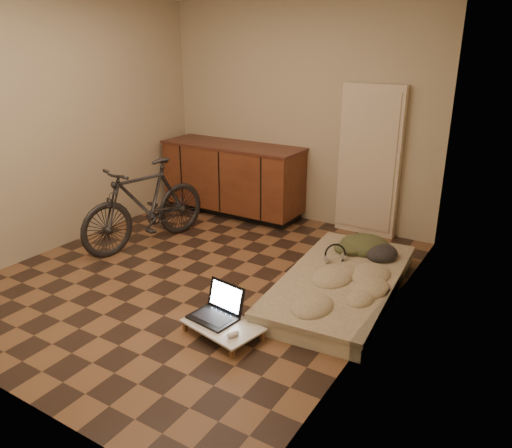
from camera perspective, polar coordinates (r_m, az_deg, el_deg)
The scene contains 10 objects.
room_shell at distance 4.46m, azimuth -7.21°, elevation 9.32°, with size 3.50×4.00×2.60m.
cabinets at distance 6.42m, azimuth -2.64°, elevation 5.23°, with size 1.84×0.62×0.91m.
appliance_panel at distance 5.79m, azimuth 12.83°, elevation 6.96°, with size 0.70×0.10×1.70m, color beige.
bicycle at distance 5.51m, azimuth -12.60°, elevation 2.68°, with size 0.47×1.59×1.03m, color black.
futon at distance 4.57m, azimuth 9.70°, elevation -6.76°, with size 1.09×2.01×0.17m.
clothing_pile at distance 5.03m, azimuth 12.84°, elevation -1.96°, with size 0.54×0.45×0.22m, color #3A4025, non-canonical shape.
headphones at distance 4.77m, azimuth 9.05°, elevation -3.36°, with size 0.23×0.21×0.15m, color black, non-canonical shape.
lap_desk at distance 3.91m, azimuth -3.79°, elevation -11.50°, with size 0.65×0.49×0.10m.
laptop at distance 3.98m, azimuth -4.44°, elevation -9.83°, with size 0.40×0.36×0.25m.
mouse at distance 3.75m, azimuth -2.65°, elevation -12.40°, with size 0.06×0.11×0.04m, color white.
Camera 1 is at (2.75, -3.40, 2.15)m, focal length 35.00 mm.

